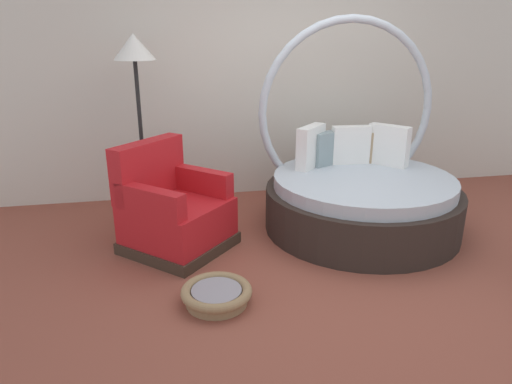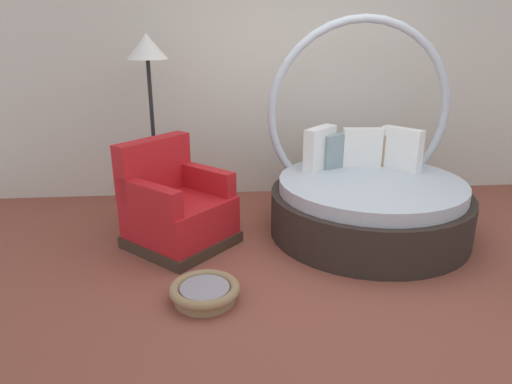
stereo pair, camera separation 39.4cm
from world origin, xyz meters
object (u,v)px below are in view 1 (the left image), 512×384
object	(u,v)px
round_daybed	(359,189)
pet_basket	(217,294)
floor_lamp	(135,65)
red_armchair	(173,213)

from	to	relation	value
round_daybed	pet_basket	size ratio (longest dim) A/B	3.91
pet_basket	floor_lamp	distance (m)	2.39
red_armchair	floor_lamp	xyz separation A→B (m)	(-0.26, 0.83, 1.20)
round_daybed	red_armchair	size ratio (longest dim) A/B	1.77
round_daybed	floor_lamp	xyz separation A→B (m)	(-2.07, 0.68, 1.15)
red_armchair	pet_basket	world-z (taller)	red_armchair
round_daybed	pet_basket	bearing A→B (deg)	-143.28
red_armchair	round_daybed	bearing A→B (deg)	4.99
pet_basket	floor_lamp	bearing A→B (deg)	106.38
round_daybed	pet_basket	xyz separation A→B (m)	(-1.53, -1.14, -0.31)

